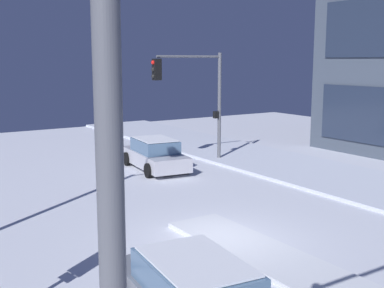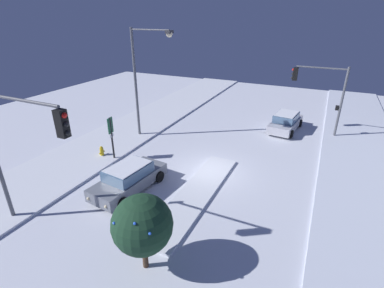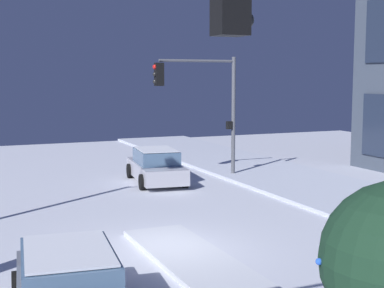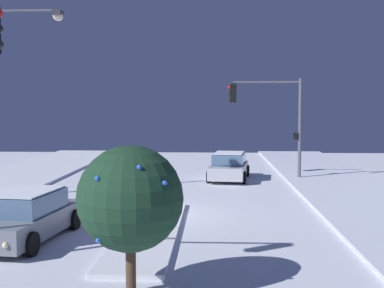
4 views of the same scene
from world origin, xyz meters
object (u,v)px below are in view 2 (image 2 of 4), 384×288
object	(u,v)px
traffic_light_corner_near_right	(18,140)
decorated_tree_median	(142,225)
traffic_light_corner_far_left	(321,88)
fire_hydrant	(102,152)
parking_info_sign	(111,133)
car_near	(129,178)
car_far	(286,122)
street_lamp_arched	(144,70)

from	to	relation	value
traffic_light_corner_near_right	decorated_tree_median	distance (m)	6.04
traffic_light_corner_near_right	traffic_light_corner_far_left	size ratio (longest dim) A/B	1.15
decorated_tree_median	fire_hydrant	bearing A→B (deg)	-129.82
parking_info_sign	decorated_tree_median	size ratio (longest dim) A/B	0.94
traffic_light_corner_far_left	car_near	bearing A→B (deg)	56.56
car_near	car_far	bearing A→B (deg)	160.32
traffic_light_corner_near_right	parking_info_sign	size ratio (longest dim) A/B	2.14
car_near	street_lamp_arched	size ratio (longest dim) A/B	0.59
street_lamp_arched	decorated_tree_median	size ratio (longest dim) A/B	2.57
fire_hydrant	parking_info_sign	xyz separation A→B (m)	(-0.03, 1.02, 1.53)
car_far	fire_hydrant	world-z (taller)	car_far
traffic_light_corner_near_right	car_far	bearing A→B (deg)	65.16
street_lamp_arched	parking_info_sign	bearing A→B (deg)	-89.26
car_near	traffic_light_corner_far_left	world-z (taller)	traffic_light_corner_far_left
traffic_light_corner_near_right	parking_info_sign	distance (m)	7.56
car_near	fire_hydrant	distance (m)	4.87
decorated_tree_median	traffic_light_corner_near_right	bearing A→B (deg)	-87.54
traffic_light_corner_near_right	parking_info_sign	world-z (taller)	traffic_light_corner_near_right
car_near	street_lamp_arched	xyz separation A→B (m)	(-6.80, -3.15, 4.62)
fire_hydrant	decorated_tree_median	world-z (taller)	decorated_tree_median
traffic_light_corner_near_right	street_lamp_arched	world-z (taller)	street_lamp_arched
parking_info_sign	decorated_tree_median	bearing A→B (deg)	-54.02
car_near	parking_info_sign	xyz separation A→B (m)	(-2.53, -3.15, 1.20)
street_lamp_arched	fire_hydrant	bearing A→B (deg)	-102.58
street_lamp_arched	parking_info_sign	world-z (taller)	street_lamp_arched
car_near	traffic_light_corner_near_right	xyz separation A→B (m)	(4.43, -1.67, 3.77)
car_near	fire_hydrant	size ratio (longest dim) A/B	6.10
car_far	parking_info_sign	world-z (taller)	parking_info_sign
car_near	fire_hydrant	world-z (taller)	car_near
traffic_light_corner_near_right	decorated_tree_median	xyz separation A→B (m)	(-0.24, 5.52, -2.44)
decorated_tree_median	street_lamp_arched	bearing A→B (deg)	-147.49
car_far	parking_info_sign	size ratio (longest dim) A/B	1.58
traffic_light_corner_near_right	car_near	bearing A→B (deg)	69.36
car_far	fire_hydrant	distance (m)	15.01
street_lamp_arched	fire_hydrant	world-z (taller)	street_lamp_arched
car_far	traffic_light_corner_near_right	distance (m)	19.69
car_far	street_lamp_arched	bearing A→B (deg)	130.47
car_far	fire_hydrant	bearing A→B (deg)	142.19
street_lamp_arched	decorated_tree_median	xyz separation A→B (m)	(11.00, 7.01, -3.28)
traffic_light_corner_far_left	decorated_tree_median	size ratio (longest dim) A/B	1.73
traffic_light_corner_near_right	traffic_light_corner_far_left	xyz separation A→B (m)	(-17.64, 10.39, -0.68)
traffic_light_corner_near_right	decorated_tree_median	bearing A→B (deg)	2.46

